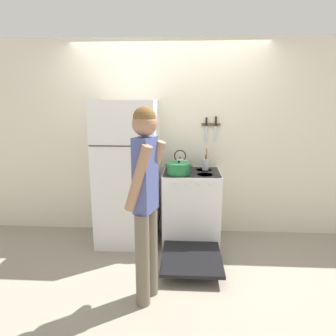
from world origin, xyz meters
The scene contains 9 objects.
ground_plane centered at (0.00, 0.00, 0.00)m, with size 14.00×14.00×0.00m, color gray.
wall_back centered at (0.00, 0.03, 1.27)m, with size 10.00×0.06×2.55m.
refrigerator centered at (-0.50, -0.34, 0.89)m, with size 0.74×0.71×1.78m.
stove_range centered at (0.30, -0.35, 0.45)m, with size 0.70×1.35×0.91m.
dutch_oven_pot centered at (0.14, -0.43, 0.99)m, with size 0.33×0.29×0.17m.
tea_kettle centered at (0.15, -0.19, 0.99)m, with size 0.25×0.20×0.26m.
utensil_jar centered at (0.48, -0.18, 0.99)m, with size 0.08×0.08×0.28m.
person centered at (-0.11, -1.52, 0.99)m, with size 0.35×0.41×1.73m.
wall_knife_strip centered at (0.55, -0.02, 1.47)m, with size 0.24×0.03×0.33m.
Camera 1 is at (0.22, -3.93, 1.77)m, focal length 32.00 mm.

